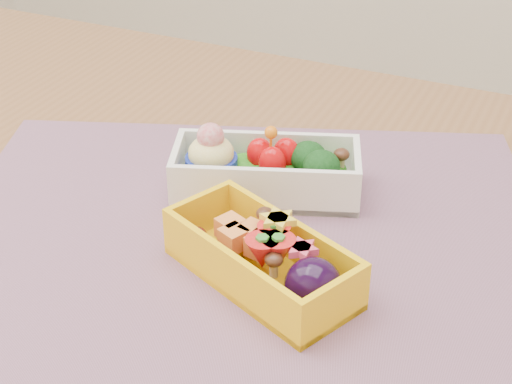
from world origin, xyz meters
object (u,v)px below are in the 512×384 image
at_px(bento_yellow, 264,258).
at_px(placemat, 245,233).
at_px(table, 214,341).
at_px(bento_white, 265,171).

bearing_deg(bento_yellow, placemat, 151.21).
xyz_separation_m(table, bento_yellow, (0.06, -0.03, 0.12)).
height_order(table, bento_yellow, bento_yellow).
xyz_separation_m(placemat, bento_yellow, (0.04, -0.05, 0.02)).
bearing_deg(placemat, table, -119.52).
bearing_deg(table, bento_yellow, -23.28).
distance_m(table, bento_white, 0.15).
xyz_separation_m(placemat, bento_white, (-0.01, 0.06, 0.02)).
bearing_deg(bento_yellow, bento_white, 137.70).
bearing_deg(bento_white, table, -114.61).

